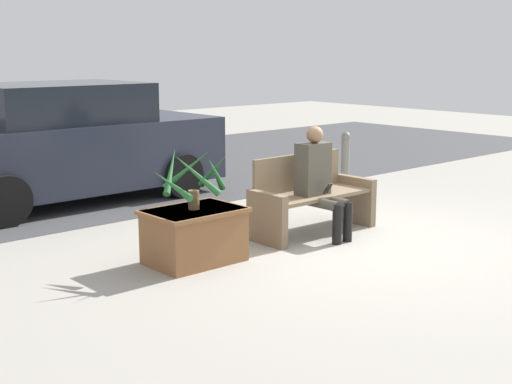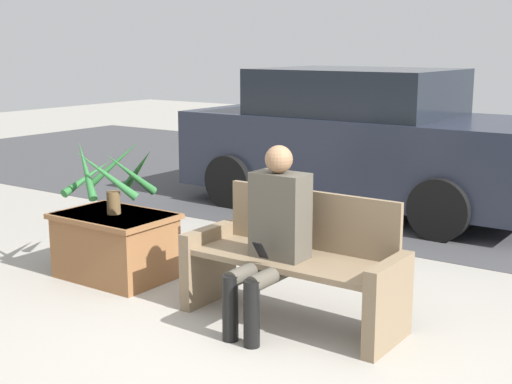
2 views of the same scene
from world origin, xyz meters
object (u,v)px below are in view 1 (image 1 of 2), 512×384
(person_seated, at_px, (319,178))
(planter_box, at_px, (194,234))
(potted_plant, at_px, (193,177))
(bollard_post, at_px, (345,158))
(bench, at_px, (310,197))
(parked_car, at_px, (65,144))

(person_seated, xyz_separation_m, planter_box, (-1.62, 0.13, -0.38))
(potted_plant, bearing_deg, person_seated, -4.23)
(planter_box, relative_size, bollard_post, 1.12)
(bench, bearing_deg, person_seated, -109.35)
(planter_box, relative_size, potted_plant, 1.33)
(potted_plant, bearing_deg, parked_car, 82.44)
(bollard_post, bearing_deg, bench, -146.64)
(potted_plant, xyz_separation_m, bollard_post, (4.09, 1.65, -0.42))
(person_seated, height_order, potted_plant, person_seated)
(bench, height_order, potted_plant, potted_plant)
(planter_box, bearing_deg, person_seated, -4.46)
(bench, height_order, planter_box, bench)
(planter_box, height_order, bollard_post, bollard_post)
(person_seated, height_order, parked_car, parked_car)
(potted_plant, xyz_separation_m, parked_car, (0.46, 3.50, -0.07))
(parked_car, bearing_deg, bollard_post, -27.10)
(person_seated, relative_size, parked_car, 0.30)
(bench, xyz_separation_m, bollard_post, (2.40, 1.58, 0.03))
(parked_car, bearing_deg, bench, -70.29)
(bollard_post, bearing_deg, parked_car, 152.90)
(bollard_post, bearing_deg, planter_box, -158.10)
(planter_box, distance_m, potted_plant, 0.57)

